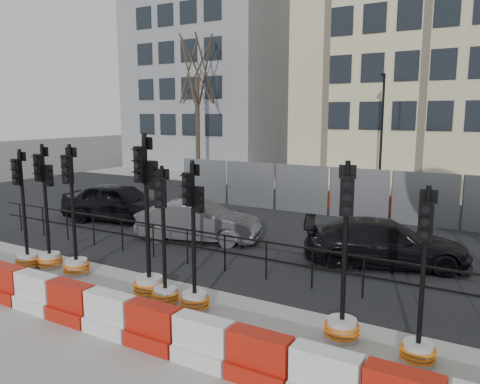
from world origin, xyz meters
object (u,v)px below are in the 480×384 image
Objects in this scene: traffic_signal_d at (148,259)px; car_c at (385,243)px; car_a at (120,202)px; traffic_signal_h at (419,328)px; traffic_signal_a at (26,244)px.

car_c is (4.06, 4.86, -0.24)m from traffic_signal_d.
car_c is at bearing -104.32° from car_a.
traffic_signal_h is 0.63× the size of car_c.
traffic_signal_a reaches higher than traffic_signal_h.
traffic_signal_d reaches higher than car_c.
car_c is at bearing 26.39° from traffic_signal_a.
traffic_signal_a is at bearing -168.01° from traffic_signal_d.
traffic_signal_a reaches higher than car_c.
traffic_signal_a is 1.07× the size of traffic_signal_h.
traffic_signal_a is at bearing 179.24° from traffic_signal_h.
car_a is 9.96m from car_c.
traffic_signal_d is (4.08, 0.17, 0.22)m from traffic_signal_a.
traffic_signal_a is at bearing -173.92° from car_a.
traffic_signal_a is at bearing 101.72° from car_c.
car_a is (-5.90, 5.09, -0.12)m from traffic_signal_d.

